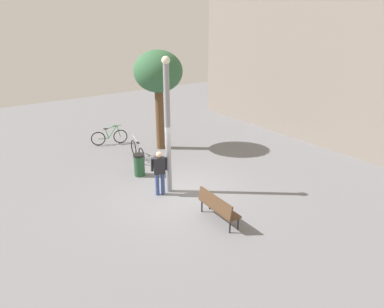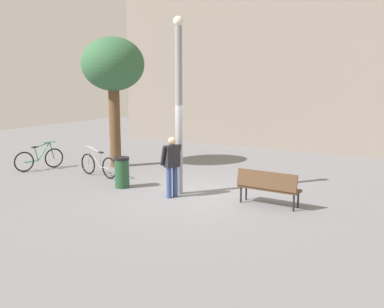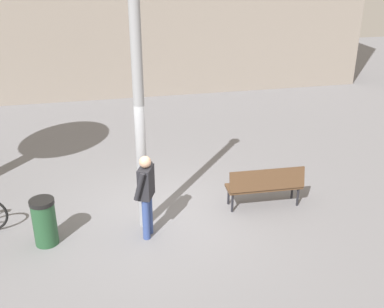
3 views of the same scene
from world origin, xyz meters
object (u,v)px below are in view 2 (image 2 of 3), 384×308
(lamppost, at_px, (179,103))
(plaza_tree, at_px, (113,67))
(park_bench, at_px, (268,185))
(bicycle_silver, at_px, (98,165))
(bicycle_green, at_px, (40,159))
(person_by_lamppost, at_px, (172,163))
(trash_bin, at_px, (122,172))

(lamppost, distance_m, plaza_tree, 4.70)
(lamppost, height_order, park_bench, lamppost)
(park_bench, distance_m, bicycle_silver, 6.09)
(bicycle_silver, xyz_separation_m, bicycle_green, (-2.56, -0.25, 0.00))
(park_bench, height_order, plaza_tree, plaza_tree)
(park_bench, relative_size, bicycle_green, 0.92)
(plaza_tree, height_order, bicycle_silver, plaza_tree)
(lamppost, relative_size, plaza_tree, 1.04)
(person_by_lamppost, distance_m, plaza_tree, 5.48)
(bicycle_green, distance_m, trash_bin, 4.22)
(lamppost, height_order, person_by_lamppost, lamppost)
(person_by_lamppost, bearing_deg, trash_bin, 175.56)
(lamppost, relative_size, trash_bin, 5.26)
(trash_bin, bearing_deg, bicycle_green, 173.22)
(park_bench, relative_size, plaza_tree, 0.35)
(plaza_tree, xyz_separation_m, bicycle_silver, (0.59, -1.57, -3.23))
(plaza_tree, bearing_deg, bicycle_silver, -69.39)
(plaza_tree, distance_m, bicycle_silver, 3.64)
(park_bench, xyz_separation_m, plaza_tree, (-6.67, 1.91, 3.07))
(park_bench, distance_m, bicycle_green, 8.63)
(bicycle_silver, bearing_deg, plaza_tree, 110.61)
(bicycle_silver, bearing_deg, park_bench, -3.21)
(lamppost, distance_m, trash_bin, 2.81)
(person_by_lamppost, height_order, bicycle_green, person_by_lamppost)
(lamppost, height_order, bicycle_silver, lamppost)
(lamppost, xyz_separation_m, bicycle_silver, (-3.50, 0.50, -2.17))
(bicycle_silver, xyz_separation_m, trash_bin, (1.64, -0.75, 0.08))
(lamppost, relative_size, person_by_lamppost, 2.91)
(person_by_lamppost, xyz_separation_m, bicycle_green, (-6.07, 0.64, -0.58))
(person_by_lamppost, xyz_separation_m, trash_bin, (-1.88, 0.15, -0.50))
(lamppost, height_order, plaza_tree, lamppost)
(person_by_lamppost, bearing_deg, lamppost, 93.01)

